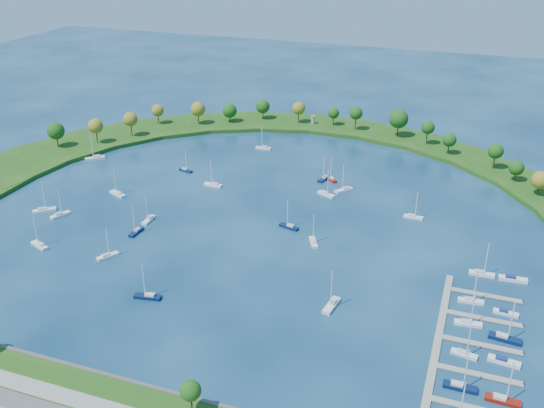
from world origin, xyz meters
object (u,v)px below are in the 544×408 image
(moored_boat_0, at_px, (263,147))
(moored_boat_15, at_px, (149,219))
(docked_boat_3, at_px, (503,399))
(docked_boat_10, at_px, (482,273))
(moored_boat_11, at_px, (60,214))
(docked_boat_9, at_px, (506,313))
(moored_boat_10, at_px, (332,304))
(moored_boat_8, at_px, (95,157))
(moored_boat_7, at_px, (136,231))
(docked_boat_2, at_px, (460,386))
(moored_boat_13, at_px, (314,241))
(moored_boat_4, at_px, (213,184))
(docked_boat_6, at_px, (468,322))
(harbor_tower, at_px, (313,120))
(moored_boat_3, at_px, (344,189))
(docked_boat_8, at_px, (471,300))
(dock_system, at_px, (463,356))
(docked_boat_4, at_px, (464,353))
(moored_boat_5, at_px, (186,170))
(moored_boat_16, at_px, (39,245))
(moored_boat_1, at_px, (108,255))
(docked_boat_5, at_px, (504,361))
(moored_boat_21, at_px, (413,216))
(moored_boat_9, at_px, (118,193))
(docked_boat_7, at_px, (505,338))
(moored_boat_17, at_px, (331,178))
(moored_boat_18, at_px, (324,178))
(moored_boat_2, at_px, (289,226))
(docked_boat_11, at_px, (513,279))
(moored_boat_20, at_px, (148,296))
(moored_boat_6, at_px, (326,194))

(moored_boat_0, bearing_deg, moored_boat_15, 75.47)
(docked_boat_3, relative_size, docked_boat_10, 1.05)
(moored_boat_11, xyz_separation_m, docked_boat_9, (170.30, -9.14, -0.35))
(moored_boat_10, bearing_deg, moored_boat_8, -112.05)
(moored_boat_7, relative_size, docked_boat_2, 0.89)
(moored_boat_7, xyz_separation_m, moored_boat_13, (66.06, 15.41, 0.01))
(moored_boat_4, relative_size, moored_boat_13, 1.05)
(docked_boat_6, height_order, docked_boat_10, docked_boat_10)
(harbor_tower, xyz_separation_m, docked_boat_3, (106.40, -191.24, -3.47))
(moored_boat_3, xyz_separation_m, docked_boat_8, (58.08, -68.97, -0.03))
(moored_boat_15, xyz_separation_m, docked_boat_10, (126.50, 3.19, 0.02))
(moored_boat_10, bearing_deg, moored_boat_3, -160.81)
(dock_system, height_order, docked_boat_4, docked_boat_4)
(moored_boat_5, relative_size, moored_boat_11, 0.86)
(moored_boat_16, height_order, docked_boat_4, moored_boat_16)
(moored_boat_1, bearing_deg, docked_boat_5, -63.47)
(moored_boat_7, distance_m, moored_boat_10, 85.50)
(moored_boat_5, relative_size, moored_boat_15, 0.89)
(moored_boat_7, distance_m, moored_boat_21, 109.39)
(moored_boat_5, xyz_separation_m, moored_boat_9, (-15.37, -34.11, 0.07))
(harbor_tower, relative_size, docked_boat_7, 0.35)
(docked_boat_10, bearing_deg, moored_boat_17, 137.54)
(moored_boat_1, xyz_separation_m, docked_boat_6, (123.39, 2.84, 0.01))
(moored_boat_8, distance_m, moored_boat_21, 157.98)
(moored_boat_1, height_order, docked_boat_6, docked_boat_6)
(moored_boat_8, height_order, moored_boat_15, moored_boat_8)
(moored_boat_0, relative_size, moored_boat_7, 1.02)
(harbor_tower, relative_size, moored_boat_18, 0.39)
(docked_boat_2, bearing_deg, moored_boat_2, 135.30)
(moored_boat_7, bearing_deg, docked_boat_10, 99.17)
(moored_boat_4, height_order, moored_boat_8, moored_boat_8)
(dock_system, height_order, docked_boat_11, docked_boat_11)
(moored_boat_11, height_order, docked_boat_3, docked_boat_3)
(moored_boat_3, xyz_separation_m, moored_boat_9, (-91.19, -37.39, 0.01))
(moored_boat_8, bearing_deg, moored_boat_5, 139.59)
(moored_boat_7, distance_m, moored_boat_16, 35.03)
(moored_boat_16, bearing_deg, moored_boat_3, -115.92)
(docked_boat_4, height_order, docked_boat_6, docked_boat_6)
(docked_boat_4, distance_m, docked_boat_8, 27.20)
(moored_boat_13, distance_m, docked_boat_11, 69.70)
(moored_boat_0, height_order, docked_boat_8, moored_boat_0)
(docked_boat_9, bearing_deg, moored_boat_0, 141.45)
(moored_boat_20, bearing_deg, moored_boat_5, -78.65)
(moored_boat_15, distance_m, docked_boat_11, 136.49)
(moored_boat_20, bearing_deg, moored_boat_11, -41.00)
(dock_system, bearing_deg, moored_boat_5, 145.04)
(moored_boat_10, bearing_deg, moored_boat_4, -126.46)
(moored_boat_1, relative_size, moored_boat_6, 0.94)
(moored_boat_2, height_order, docked_boat_2, docked_boat_2)
(docked_boat_2, distance_m, docked_boat_10, 59.06)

